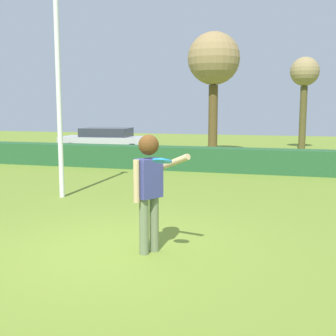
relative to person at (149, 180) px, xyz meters
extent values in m
plane|color=olive|center=(-0.48, -0.01, -1.10)|extent=(60.00, 60.00, 0.00)
cylinder|color=#697754|center=(0.04, 0.09, -0.68)|extent=(0.14, 0.14, 0.84)
cylinder|color=#697754|center=(-0.06, -0.08, -0.68)|extent=(0.14, 0.14, 0.84)
cube|color=#3B4082|center=(-0.01, 0.01, 0.03)|extent=(0.38, 0.44, 0.58)
cylinder|color=tan|center=(0.35, 0.07, 0.27)|extent=(0.58, 0.38, 0.30)
cylinder|color=tan|center=(-0.13, -0.20, 0.01)|extent=(0.09, 0.09, 0.62)
sphere|color=tan|center=(-0.01, 0.01, 0.49)|extent=(0.22, 0.22, 0.22)
sphere|color=#553314|center=(-0.01, 0.01, 0.52)|extent=(0.30, 0.30, 0.30)
cylinder|color=#268CE5|center=(0.34, -0.48, 0.36)|extent=(0.26, 0.25, 0.10)
cylinder|color=silver|center=(-3.38, 3.32, 1.54)|extent=(0.12, 0.12, 5.27)
cube|color=#24562D|center=(-0.48, 8.81, -0.70)|extent=(24.40, 0.90, 0.80)
cube|color=#B7B7BC|center=(-6.46, 12.76, -0.52)|extent=(4.35, 2.10, 0.55)
cube|color=#2D333D|center=(-6.46, 12.76, -0.05)|extent=(2.34, 1.77, 0.40)
cylinder|color=black|center=(-5.08, 13.74, -0.80)|extent=(0.61, 0.16, 0.60)
cylinder|color=black|center=(-4.91, 12.05, -0.80)|extent=(0.61, 0.16, 0.60)
cylinder|color=black|center=(-8.00, 13.46, -0.80)|extent=(0.61, 0.16, 0.60)
cylinder|color=black|center=(-7.84, 11.77, -0.80)|extent=(0.61, 0.16, 0.60)
cylinder|color=brown|center=(-1.72, 14.33, 0.52)|extent=(0.43, 0.43, 3.23)
sphere|color=#94794B|center=(-1.72, 14.33, 3.34)|extent=(2.41, 2.41, 2.41)
cylinder|color=brown|center=(2.36, 17.85, 0.55)|extent=(0.36, 0.36, 3.30)
sphere|color=#937E51|center=(2.36, 17.85, 2.94)|extent=(1.48, 1.48, 1.48)
camera|label=1|loc=(2.03, -5.96, 1.04)|focal=46.51mm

